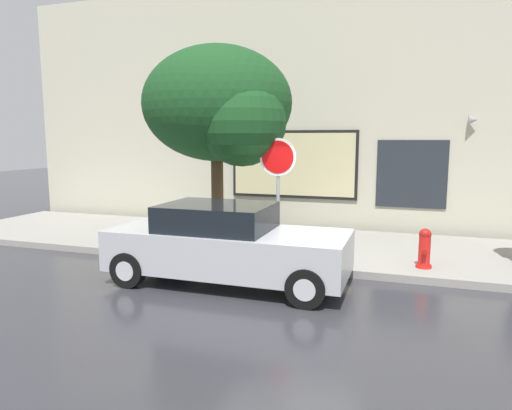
% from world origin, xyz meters
% --- Properties ---
extents(ground_plane, '(60.00, 60.00, 0.00)m').
position_xyz_m(ground_plane, '(0.00, 0.00, 0.00)').
color(ground_plane, '#333338').
extents(sidewalk, '(20.00, 4.00, 0.15)m').
position_xyz_m(sidewalk, '(0.00, 3.00, 0.07)').
color(sidewalk, gray).
rests_on(sidewalk, ground).
extents(building_facade, '(20.00, 0.67, 7.00)m').
position_xyz_m(building_facade, '(-0.01, 5.50, 3.48)').
color(building_facade, beige).
rests_on(building_facade, ground).
extents(parked_car, '(4.32, 1.81, 1.46)m').
position_xyz_m(parked_car, '(-1.12, 0.00, 0.72)').
color(parked_car, '#B7BABF').
rests_on(parked_car, ground).
extents(fire_hydrant, '(0.30, 0.44, 0.77)m').
position_xyz_m(fire_hydrant, '(2.33, 1.66, 0.53)').
color(fire_hydrant, red).
rests_on(fire_hydrant, sidewalk).
extents(street_tree, '(3.41, 2.89, 4.53)m').
position_xyz_m(street_tree, '(-2.01, 1.96, 3.30)').
color(street_tree, '#4C3823').
rests_on(street_tree, sidewalk).
extents(stop_sign, '(0.76, 0.10, 2.50)m').
position_xyz_m(stop_sign, '(-0.54, 1.37, 1.91)').
color(stop_sign, gray).
rests_on(stop_sign, sidewalk).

